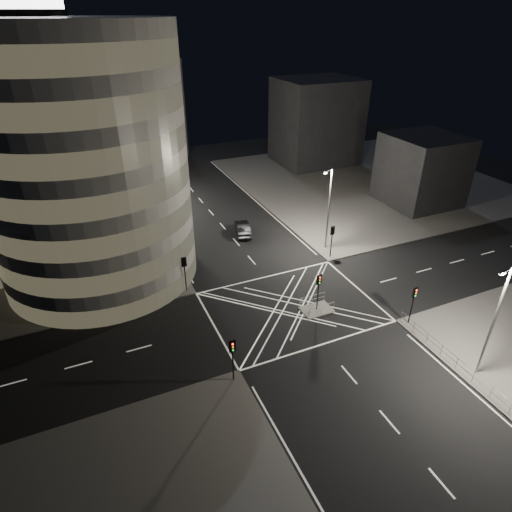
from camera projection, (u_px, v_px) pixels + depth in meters
name	position (u px, v px, depth m)	size (l,w,h in m)	color
ground	(291.00, 307.00, 42.52)	(120.00, 120.00, 0.00)	black
sidewalk_far_right	(366.00, 180.00, 74.03)	(42.00, 42.00, 0.15)	#53504E
central_island	(317.00, 310.00, 41.99)	(3.00, 2.00, 0.15)	slate
office_tower_curved	(32.00, 156.00, 43.81)	(30.00, 29.00, 27.20)	gray
office_block_rear	(27.00, 124.00, 62.57)	(24.00, 16.00, 22.00)	gray
building_right_far	(316.00, 121.00, 79.51)	(14.00, 12.00, 15.00)	black
building_right_near	(422.00, 170.00, 63.12)	(10.00, 10.00, 10.00)	black
building_far_end	(134.00, 109.00, 82.62)	(18.00, 8.00, 18.00)	black
tree_a	(161.00, 249.00, 43.80)	(4.54, 4.54, 6.85)	black
tree_b	(149.00, 225.00, 48.50)	(4.11, 4.11, 6.73)	black
tree_c	(140.00, 206.00, 53.32)	(4.10, 4.10, 6.59)	black
tree_d	(130.00, 185.00, 57.67)	(4.72, 4.72, 7.76)	black
tree_e	(125.00, 180.00, 63.09)	(3.87, 3.87, 5.94)	black
traffic_signal_fl	(184.00, 268.00, 43.38)	(0.55, 0.22, 4.00)	black
traffic_signal_nl	(233.00, 353.00, 32.59)	(0.55, 0.22, 4.00)	black
traffic_signal_fr	(332.00, 236.00, 49.53)	(0.55, 0.22, 4.00)	black
traffic_signal_nr	(414.00, 299.00, 38.75)	(0.55, 0.22, 4.00)	black
traffic_signal_island	(319.00, 286.00, 40.57)	(0.55, 0.22, 4.00)	black
street_lamp_left_near	(164.00, 225.00, 45.97)	(1.25, 0.25, 10.00)	slate
street_lamp_left_far	(134.00, 174.00, 60.24)	(1.25, 0.25, 10.00)	slate
street_lamp_right_far	(328.00, 207.00, 50.19)	(1.25, 0.25, 10.00)	slate
street_lamp_right_near	(494.00, 319.00, 31.95)	(1.25, 0.25, 10.00)	slate
railing_near_right	(449.00, 356.00, 35.43)	(0.06, 11.70, 1.10)	slate
railing_island_south	(322.00, 310.00, 40.96)	(2.80, 0.06, 1.10)	slate
railing_island_north	(312.00, 300.00, 42.39)	(2.80, 0.06, 1.10)	slate
sedan	(243.00, 228.00, 55.98)	(1.70, 4.89, 1.61)	black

